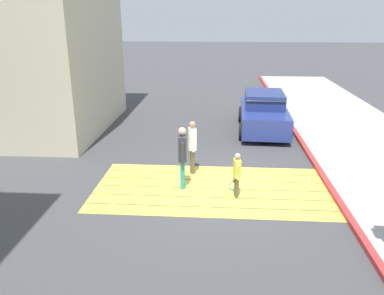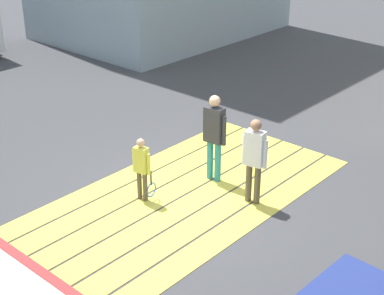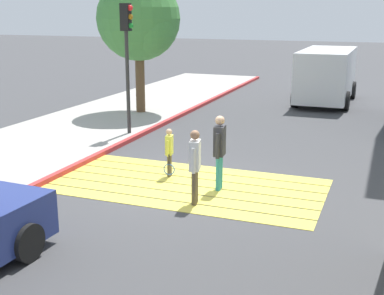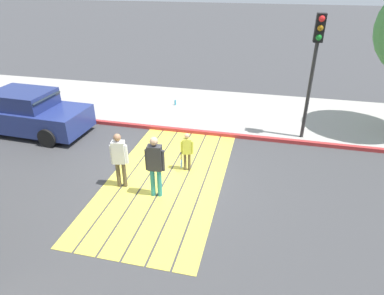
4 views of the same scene
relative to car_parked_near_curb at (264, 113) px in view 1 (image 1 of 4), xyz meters
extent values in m
plane|color=#424244|center=(2.00, 5.85, -0.73)|extent=(120.00, 120.00, 0.00)
cube|color=#EAD64C|center=(2.00, 4.47, -0.73)|extent=(6.40, 0.50, 0.01)
cube|color=#EAD64C|center=(2.00, 5.02, -0.73)|extent=(6.40, 0.50, 0.01)
cube|color=#EAD64C|center=(2.00, 5.57, -0.73)|extent=(6.40, 0.50, 0.01)
cube|color=#EAD64C|center=(2.00, 6.12, -0.73)|extent=(6.40, 0.50, 0.01)
cube|color=#EAD64C|center=(2.00, 6.67, -0.73)|extent=(6.40, 0.50, 0.01)
cube|color=#EAD64C|center=(2.00, 7.22, -0.73)|extent=(6.40, 0.50, 0.01)
cube|color=#BC3333|center=(-1.25, 5.85, -0.67)|extent=(0.16, 40.00, 0.13)
cube|color=#232B38|center=(10.50, -3.29, 4.33)|extent=(6.80, 0.03, 0.70)
cube|color=navy|center=(0.00, 0.03, -0.14)|extent=(1.97, 4.37, 0.80)
cube|color=navy|center=(0.00, -0.12, 0.54)|extent=(1.61, 2.12, 0.60)
cube|color=#1E2833|center=(0.03, 0.80, 0.48)|extent=(1.49, 0.39, 0.49)
cylinder|color=black|center=(0.94, 1.32, -0.40)|extent=(0.25, 0.67, 0.66)
cylinder|color=black|center=(-0.83, 1.40, -0.40)|extent=(0.25, 0.67, 0.66)
cylinder|color=black|center=(0.83, -1.34, -0.40)|extent=(0.25, 0.67, 0.66)
cylinder|color=black|center=(-0.93, -1.27, -0.40)|extent=(0.25, 0.67, 0.66)
cylinder|color=teal|center=(2.79, 5.94, -0.32)|extent=(0.12, 0.12, 0.83)
cylinder|color=teal|center=(2.81, 5.76, -0.32)|extent=(0.12, 0.12, 0.83)
cube|color=#333338|center=(2.80, 5.85, 0.44)|extent=(0.26, 0.38, 0.69)
sphere|color=tan|center=(2.80, 5.85, 0.91)|extent=(0.21, 0.21, 0.21)
cylinder|color=#333338|center=(2.77, 6.06, 0.37)|extent=(0.09, 0.09, 0.58)
cylinder|color=#333338|center=(2.82, 5.64, 0.37)|extent=(0.09, 0.09, 0.58)
cylinder|color=brown|center=(2.58, 4.85, -0.35)|extent=(0.12, 0.12, 0.77)
cylinder|color=brown|center=(2.62, 4.69, -0.35)|extent=(0.12, 0.12, 0.77)
cube|color=white|center=(2.60, 4.77, 0.36)|extent=(0.27, 0.37, 0.64)
sphere|color=#9E7051|center=(2.60, 4.77, 0.80)|extent=(0.20, 0.20, 0.20)
cylinder|color=white|center=(2.56, 4.96, 0.29)|extent=(0.08, 0.08, 0.54)
cylinder|color=white|center=(2.64, 4.58, 0.29)|extent=(0.08, 0.08, 0.54)
cylinder|color=brown|center=(1.33, 6.39, -0.44)|extent=(0.09, 0.09, 0.58)
cylinder|color=brown|center=(1.35, 6.26, -0.44)|extent=(0.09, 0.09, 0.58)
cube|color=#D8D84C|center=(1.34, 6.32, 0.09)|extent=(0.20, 0.28, 0.48)
sphere|color=tan|center=(1.34, 6.32, 0.42)|extent=(0.15, 0.15, 0.15)
cylinder|color=#D8D84C|center=(1.31, 6.48, 0.04)|extent=(0.06, 0.06, 0.41)
cylinder|color=#D8D84C|center=(1.37, 6.17, 0.04)|extent=(0.06, 0.06, 0.41)
cylinder|color=black|center=(1.40, 6.16, -0.25)|extent=(0.03, 0.03, 0.28)
torus|color=blue|center=(1.40, 6.16, -0.49)|extent=(0.28, 0.08, 0.28)
camera|label=1|loc=(1.86, 15.58, 3.83)|focal=36.18mm
camera|label=2|loc=(-4.96, -0.49, 4.71)|focal=54.41mm
camera|label=3|loc=(6.31, -5.10, 3.32)|focal=48.83mm
camera|label=4|loc=(9.75, 8.47, 4.64)|focal=31.35mm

